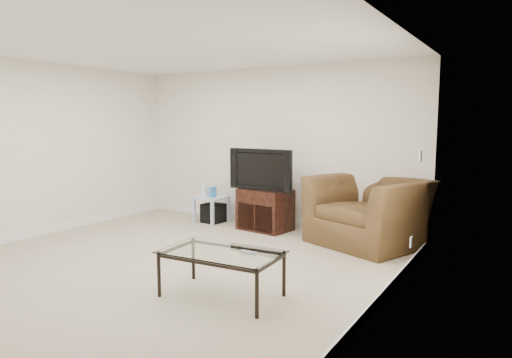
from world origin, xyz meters
The scene contains 18 objects.
floor centered at (0.00, 0.00, 0.00)m, with size 5.00×5.00×0.00m, color tan.
ceiling centered at (0.00, 0.00, 2.50)m, with size 5.00×5.00×0.00m, color white.
wall_back centered at (0.00, 2.50, 1.25)m, with size 5.00×0.02×2.50m, color silver.
wall_left centered at (-2.50, 0.00, 1.25)m, with size 0.02×5.00×2.50m, color silver.
wall_right centered at (2.50, 0.00, 1.25)m, with size 0.02×5.00×2.50m, color silver.
plate_back centered at (-1.40, 2.49, 1.25)m, with size 0.12×0.02×0.12m, color white.
plate_right_switch centered at (2.49, 1.60, 1.25)m, with size 0.02×0.09×0.13m, color white.
plate_right_outlet centered at (2.49, 1.30, 0.30)m, with size 0.02×0.08×0.12m, color white.
tv_stand centered at (0.15, 2.05, 0.32)m, with size 0.76×0.53×0.63m, color black, non-canonical shape.
dvd_player centered at (0.14, 2.01, 0.53)m, with size 0.38×0.27×0.05m, color black.
television centered at (0.15, 2.02, 0.94)m, with size 1.00×0.20×0.62m, color black.
side_table centered at (-0.88, 2.05, 0.21)m, with size 0.45×0.45×0.43m, color #A1BEC9, non-canonical shape.
subwoofer centered at (-0.85, 2.07, 0.15)m, with size 0.31×0.31×0.31m, color black.
game_console centered at (-0.99, 2.04, 0.53)m, with size 0.04×0.14×0.20m, color white.
game_case centered at (-0.83, 2.03, 0.51)m, with size 0.04×0.13×0.17m, color #337FCC.
recliner centered at (1.75, 2.05, 0.61)m, with size 1.39×0.90×1.22m, color #47281A.
coffee_table centered at (1.15, -0.51, 0.22)m, with size 1.12×0.63×0.44m, color black, non-canonical shape.
remote centered at (1.41, -0.44, 0.45)m, with size 0.18×0.05×0.02m, color #B2B2B7.
Camera 1 is at (3.59, -3.89, 1.64)m, focal length 32.00 mm.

